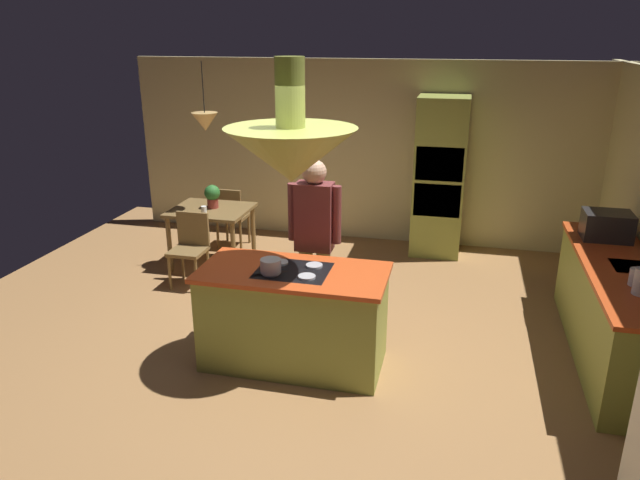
% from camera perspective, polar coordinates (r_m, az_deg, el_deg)
% --- Properties ---
extents(ground, '(8.16, 8.16, 0.00)m').
position_cam_1_polar(ground, '(5.77, -1.93, -10.64)').
color(ground, '#9E7042').
extents(wall_back, '(6.80, 0.10, 2.55)m').
position_cam_1_polar(wall_back, '(8.51, 4.21, 8.50)').
color(wall_back, beige).
rests_on(wall_back, ground).
extents(kitchen_island, '(1.67, 0.83, 0.93)m').
position_cam_1_polar(kitchen_island, '(5.38, -2.56, -7.42)').
color(kitchen_island, '#939E42').
rests_on(kitchen_island, ground).
extents(counter_run_right, '(0.73, 2.54, 0.91)m').
position_cam_1_polar(counter_run_right, '(6.11, 26.55, -6.14)').
color(counter_run_right, '#939E42').
rests_on(counter_run_right, ground).
extents(oven_tower, '(0.66, 0.62, 2.12)m').
position_cam_1_polar(oven_tower, '(8.06, 11.46, 5.96)').
color(oven_tower, '#939E42').
rests_on(oven_tower, ground).
extents(dining_table, '(0.98, 0.84, 0.76)m').
position_cam_1_polar(dining_table, '(7.70, -10.47, 2.22)').
color(dining_table, brown).
rests_on(dining_table, ground).
extents(person_at_island, '(0.53, 0.24, 1.76)m').
position_cam_1_polar(person_at_island, '(5.76, -0.54, 0.52)').
color(person_at_island, tan).
rests_on(person_at_island, ground).
extents(range_hood, '(1.10, 1.10, 1.00)m').
position_cam_1_polar(range_hood, '(4.88, -2.82, 8.53)').
color(range_hood, '#939E42').
extents(pendant_light_over_table, '(0.32, 0.32, 0.82)m').
position_cam_1_polar(pendant_light_over_table, '(7.43, -11.05, 11.18)').
color(pendant_light_over_table, '#E0B266').
extents(chair_facing_island, '(0.40, 0.40, 0.87)m').
position_cam_1_polar(chair_facing_island, '(7.19, -12.43, -0.38)').
color(chair_facing_island, brown).
rests_on(chair_facing_island, ground).
extents(chair_by_back_wall, '(0.40, 0.40, 0.87)m').
position_cam_1_polar(chair_by_back_wall, '(8.30, -8.65, 2.55)').
color(chair_by_back_wall, brown).
rests_on(chair_by_back_wall, ground).
extents(potted_plant_on_table, '(0.20, 0.20, 0.30)m').
position_cam_1_polar(potted_plant_on_table, '(7.65, -10.37, 4.29)').
color(potted_plant_on_table, '#99382D').
rests_on(potted_plant_on_table, dining_table).
extents(cup_on_table, '(0.07, 0.07, 0.09)m').
position_cam_1_polar(cup_on_table, '(7.47, -11.17, 2.89)').
color(cup_on_table, white).
rests_on(cup_on_table, dining_table).
extents(canister_sugar, '(0.11, 0.11, 0.14)m').
position_cam_1_polar(canister_sugar, '(5.51, 28.26, -3.19)').
color(canister_sugar, silver).
rests_on(canister_sugar, counter_run_right).
extents(microwave_on_counter, '(0.46, 0.36, 0.28)m').
position_cam_1_polar(microwave_on_counter, '(6.59, 25.99, 1.26)').
color(microwave_on_counter, '#232326').
rests_on(microwave_on_counter, counter_run_right).
extents(cooking_pot_on_cooktop, '(0.18, 0.18, 0.12)m').
position_cam_1_polar(cooking_pot_on_cooktop, '(5.09, -4.79, -2.50)').
color(cooking_pot_on_cooktop, '#B2B2B7').
rests_on(cooking_pot_on_cooktop, kitchen_island).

